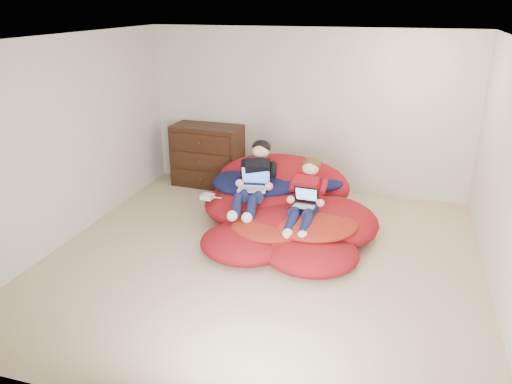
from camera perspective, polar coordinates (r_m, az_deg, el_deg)
name	(u,v)px	position (r m, az deg, el deg)	size (l,w,h in m)	color
room_shell	(262,242)	(5.85, 0.69, -5.77)	(5.10, 5.10, 2.77)	#C5B28C
dresser	(207,156)	(8.17, -5.57, 4.16)	(1.14, 0.65, 0.99)	black
beanbag_pile	(284,210)	(6.60, 3.25, -2.08)	(2.40, 2.39, 0.90)	#A5121A
cream_pillow	(265,165)	(7.27, 1.07, 3.14)	(0.41, 0.26, 0.26)	beige
older_boy	(255,177)	(6.52, -0.09, 1.78)	(0.41, 1.15, 0.78)	black
younger_boy	(306,194)	(6.16, 5.76, -0.21)	(0.34, 1.04, 0.73)	maroon
laptop_white	(254,183)	(6.48, -0.25, 1.02)	(0.40, 0.39, 0.26)	silver
laptop_black	(305,201)	(6.14, 5.62, -1.05)	(0.31, 0.29, 0.22)	black
power_adapter	(207,197)	(6.66, -5.57, -0.52)	(0.15, 0.15, 0.06)	silver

